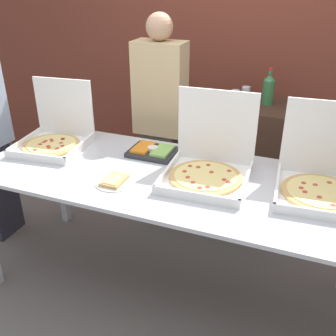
{
  "coord_description": "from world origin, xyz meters",
  "views": [
    {
      "loc": [
        0.79,
        -2.0,
        2.05
      ],
      "look_at": [
        0.0,
        0.0,
        0.96
      ],
      "focal_mm": 42.0,
      "sensor_mm": 36.0,
      "label": 1
    }
  ],
  "objects_px": {
    "paper_plate_front_right": "(114,181)",
    "veggie_tray": "(153,151)",
    "soda_can_colored": "(235,98)",
    "pizza_box_far_right": "(208,164)",
    "soda_can_silver": "(246,94)",
    "pizza_box_near_left": "(322,179)",
    "person_guest_cap": "(160,123)",
    "soda_bottle": "(268,89)",
    "pizza_box_near_right": "(55,136)"
  },
  "relations": [
    {
      "from": "veggie_tray",
      "to": "soda_bottle",
      "type": "height_order",
      "value": "soda_bottle"
    },
    {
      "from": "soda_bottle",
      "to": "pizza_box_near_left",
      "type": "bearing_deg",
      "value": -63.42
    },
    {
      "from": "pizza_box_near_right",
      "to": "soda_can_colored",
      "type": "height_order",
      "value": "pizza_box_near_right"
    },
    {
      "from": "soda_can_silver",
      "to": "pizza_box_far_right",
      "type": "bearing_deg",
      "value": -90.71
    },
    {
      "from": "pizza_box_near_right",
      "to": "person_guest_cap",
      "type": "xyz_separation_m",
      "value": [
        0.54,
        0.65,
        -0.05
      ]
    },
    {
      "from": "veggie_tray",
      "to": "soda_can_silver",
      "type": "distance_m",
      "value": 0.95
    },
    {
      "from": "soda_bottle",
      "to": "soda_can_colored",
      "type": "distance_m",
      "value": 0.27
    },
    {
      "from": "pizza_box_near_right",
      "to": "paper_plate_front_right",
      "type": "height_order",
      "value": "pizza_box_near_right"
    },
    {
      "from": "veggie_tray",
      "to": "soda_can_colored",
      "type": "relative_size",
      "value": 2.59
    },
    {
      "from": "veggie_tray",
      "to": "person_guest_cap",
      "type": "height_order",
      "value": "person_guest_cap"
    },
    {
      "from": "pizza_box_near_right",
      "to": "soda_can_colored",
      "type": "relative_size",
      "value": 4.14
    },
    {
      "from": "pizza_box_near_left",
      "to": "soda_bottle",
      "type": "relative_size",
      "value": 1.93
    },
    {
      "from": "soda_can_colored",
      "to": "pizza_box_far_right",
      "type": "bearing_deg",
      "value": -87.22
    },
    {
      "from": "person_guest_cap",
      "to": "soda_can_colored",
      "type": "bearing_deg",
      "value": -165.43
    },
    {
      "from": "soda_can_silver",
      "to": "pizza_box_near_right",
      "type": "bearing_deg",
      "value": -141.39
    },
    {
      "from": "pizza_box_near_right",
      "to": "paper_plate_front_right",
      "type": "xyz_separation_m",
      "value": [
        0.66,
        -0.33,
        -0.07
      ]
    },
    {
      "from": "person_guest_cap",
      "to": "pizza_box_far_right",
      "type": "bearing_deg",
      "value": 130.81
    },
    {
      "from": "paper_plate_front_right",
      "to": "soda_bottle",
      "type": "bearing_deg",
      "value": 61.75
    },
    {
      "from": "veggie_tray",
      "to": "pizza_box_near_left",
      "type": "bearing_deg",
      "value": -6.2
    },
    {
      "from": "soda_can_colored",
      "to": "veggie_tray",
      "type": "bearing_deg",
      "value": -120.83
    },
    {
      "from": "pizza_box_near_left",
      "to": "soda_can_silver",
      "type": "height_order",
      "value": "pizza_box_near_left"
    },
    {
      "from": "veggie_tray",
      "to": "soda_can_silver",
      "type": "relative_size",
      "value": 2.59
    },
    {
      "from": "pizza_box_far_right",
      "to": "pizza_box_near_right",
      "type": "relative_size",
      "value": 1.05
    },
    {
      "from": "pizza_box_near_left",
      "to": "veggie_tray",
      "type": "xyz_separation_m",
      "value": [
        -1.09,
        0.12,
        -0.06
      ]
    },
    {
      "from": "paper_plate_front_right",
      "to": "soda_can_silver",
      "type": "height_order",
      "value": "soda_can_silver"
    },
    {
      "from": "veggie_tray",
      "to": "soda_can_colored",
      "type": "height_order",
      "value": "soda_can_colored"
    },
    {
      "from": "pizza_box_near_right",
      "to": "veggie_tray",
      "type": "relative_size",
      "value": 1.6
    },
    {
      "from": "pizza_box_far_right",
      "to": "pizza_box_near_right",
      "type": "xyz_separation_m",
      "value": [
        -1.15,
        0.05,
        -0.01
      ]
    },
    {
      "from": "pizza_box_far_right",
      "to": "person_guest_cap",
      "type": "relative_size",
      "value": 0.3
    },
    {
      "from": "pizza_box_near_left",
      "to": "veggie_tray",
      "type": "bearing_deg",
      "value": 169.58
    },
    {
      "from": "pizza_box_near_left",
      "to": "soda_can_silver",
      "type": "xyz_separation_m",
      "value": [
        -0.64,
        0.92,
        0.17
      ]
    },
    {
      "from": "pizza_box_near_left",
      "to": "pizza_box_near_right",
      "type": "bearing_deg",
      "value": 175.97
    },
    {
      "from": "person_guest_cap",
      "to": "veggie_tray",
      "type": "bearing_deg",
      "value": 107.2
    },
    {
      "from": "pizza_box_near_left",
      "to": "veggie_tray",
      "type": "distance_m",
      "value": 1.1
    },
    {
      "from": "paper_plate_front_right",
      "to": "soda_can_silver",
      "type": "distance_m",
      "value": 1.38
    },
    {
      "from": "soda_bottle",
      "to": "person_guest_cap",
      "type": "distance_m",
      "value": 0.89
    },
    {
      "from": "pizza_box_near_left",
      "to": "soda_bottle",
      "type": "xyz_separation_m",
      "value": [
        -0.47,
        0.93,
        0.23
      ]
    },
    {
      "from": "pizza_box_far_right",
      "to": "veggie_tray",
      "type": "height_order",
      "value": "pizza_box_far_right"
    },
    {
      "from": "person_guest_cap",
      "to": "soda_can_silver",
      "type": "bearing_deg",
      "value": -155.89
    },
    {
      "from": "veggie_tray",
      "to": "soda_bottle",
      "type": "distance_m",
      "value": 1.07
    },
    {
      "from": "paper_plate_front_right",
      "to": "veggie_tray",
      "type": "distance_m",
      "value": 0.46
    },
    {
      "from": "pizza_box_near_right",
      "to": "soda_can_colored",
      "type": "bearing_deg",
      "value": 29.35
    },
    {
      "from": "pizza_box_far_right",
      "to": "soda_bottle",
      "type": "bearing_deg",
      "value": 76.49
    },
    {
      "from": "veggie_tray",
      "to": "soda_can_colored",
      "type": "bearing_deg",
      "value": 59.17
    },
    {
      "from": "paper_plate_front_right",
      "to": "pizza_box_near_right",
      "type": "bearing_deg",
      "value": 153.12
    },
    {
      "from": "paper_plate_front_right",
      "to": "veggie_tray",
      "type": "height_order",
      "value": "veggie_tray"
    },
    {
      "from": "person_guest_cap",
      "to": "pizza_box_near_right",
      "type": "bearing_deg",
      "value": 50.15
    },
    {
      "from": "pizza_box_near_left",
      "to": "paper_plate_front_right",
      "type": "distance_m",
      "value": 1.2
    },
    {
      "from": "soda_can_colored",
      "to": "soda_bottle",
      "type": "bearing_deg",
      "value": 31.03
    },
    {
      "from": "pizza_box_near_right",
      "to": "pizza_box_near_left",
      "type": "relative_size",
      "value": 0.95
    }
  ]
}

